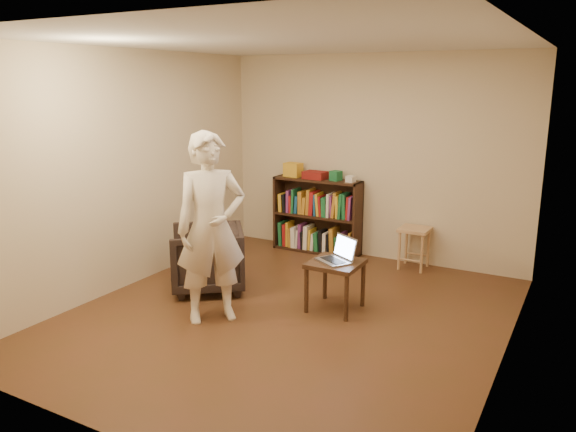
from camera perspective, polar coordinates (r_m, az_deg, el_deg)
The scene contains 15 objects.
floor at distance 5.63m, azimuth -0.07°, elevation -10.09°, with size 4.50×4.50×0.00m, color #4F3319.
ceiling at distance 5.17m, azimuth -0.08°, elevation 17.36°, with size 4.50×4.50×0.00m, color silver.
wall_back at distance 7.27m, azimuth 8.64°, elevation 5.82°, with size 4.00×4.00×0.00m, color beige.
wall_left at distance 6.45m, azimuth -15.85°, elevation 4.50°, with size 4.50×4.50×0.00m, color beige.
wall_right at distance 4.63m, azimuth 22.08°, elevation 0.63°, with size 4.50×4.50×0.00m, color beige.
bookshelf at distance 7.56m, azimuth 3.01°, elevation -0.39°, with size 1.20×0.30×1.00m.
box_yellow at distance 7.60m, azimuth 0.53°, elevation 4.72°, with size 0.23×0.16×0.19m, color gold.
red_cloth at distance 7.44m, azimuth 2.78°, elevation 4.18°, with size 0.29×0.22×0.10m, color maroon.
box_green at distance 7.31m, azimuth 4.88°, elevation 4.10°, with size 0.13×0.13×0.13m, color #1B6738.
box_white at distance 7.22m, azimuth 6.38°, elevation 3.75°, with size 0.10×0.10×0.08m, color white.
stool at distance 7.04m, azimuth 12.73°, elevation -1.97°, with size 0.36×0.36×0.51m.
armchair at distance 6.25m, azimuth -8.21°, elevation -4.29°, with size 0.76×0.78×0.71m, color black.
side_table at distance 5.65m, azimuth 4.85°, elevation -5.44°, with size 0.50×0.50×0.51m.
laptop at distance 5.62m, azimuth 5.09°, elevation -4.01°, with size 0.43×0.42×0.25m.
person at distance 5.32m, azimuth -7.82°, elevation -1.24°, with size 0.66×0.44×1.82m, color beige.
Camera 1 is at (2.51, -4.50, 2.25)m, focal length 35.00 mm.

